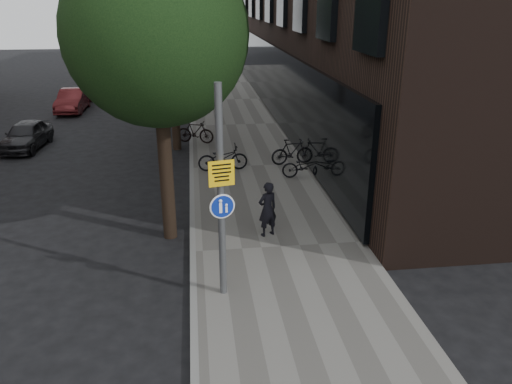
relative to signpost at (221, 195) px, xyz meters
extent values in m
plane|color=black|center=(1.35, -1.38, -2.41)|extent=(120.00, 120.00, 0.00)
cube|color=slate|center=(1.60, 8.62, -2.35)|extent=(4.50, 60.00, 0.12)
cube|color=slate|center=(-0.65, 8.62, -2.34)|extent=(0.15, 60.00, 0.13)
cylinder|color=black|center=(-1.25, 3.12, -0.81)|extent=(0.36, 0.36, 3.20)
sphere|color=black|center=(-1.25, 3.12, 2.89)|extent=(4.40, 4.40, 4.40)
sphere|color=black|center=(-0.85, 3.92, 1.89)|extent=(2.64, 2.64, 2.64)
cylinder|color=black|center=(-1.25, 11.62, -0.81)|extent=(0.36, 0.36, 3.20)
sphere|color=black|center=(-1.25, 11.62, 2.89)|extent=(5.00, 5.00, 5.00)
sphere|color=black|center=(-0.85, 12.42, 1.89)|extent=(3.00, 3.00, 3.00)
cylinder|color=black|center=(-1.25, 20.62, -0.81)|extent=(0.36, 0.36, 3.20)
sphere|color=black|center=(-1.25, 20.62, 2.89)|extent=(5.00, 5.00, 5.00)
sphere|color=black|center=(-0.85, 21.42, 1.89)|extent=(3.00, 3.00, 3.00)
cylinder|color=#595B5E|center=(0.00, 0.00, -0.02)|extent=(0.15, 0.15, 4.53)
cube|color=gold|center=(0.00, 0.00, 0.48)|extent=(0.52, 0.14, 0.52)
cylinder|color=navy|center=(0.00, 0.00, -0.22)|extent=(0.46, 0.11, 0.46)
cylinder|color=white|center=(0.00, 0.00, -0.22)|extent=(0.52, 0.12, 0.52)
imported|color=black|center=(1.35, 2.66, -1.53)|extent=(0.65, 0.55, 1.51)
imported|color=black|center=(3.35, 7.01, -1.86)|extent=(1.71, 0.83, 0.86)
imported|color=black|center=(3.19, 8.62, -1.79)|extent=(1.70, 0.70, 0.99)
imported|color=black|center=(0.51, 8.22, -1.80)|extent=(1.87, 0.76, 0.96)
imported|color=black|center=(-0.45, 12.10, -1.78)|extent=(1.73, 1.02, 1.00)
imported|color=black|center=(-7.66, 12.55, -1.81)|extent=(1.67, 3.57, 1.18)
imported|color=#5A191C|center=(-7.29, 20.10, -1.78)|extent=(1.38, 3.83, 1.26)
imported|color=#1C2133|center=(-6.70, 24.60, -1.80)|extent=(2.11, 4.34, 1.22)
camera|label=1|loc=(-0.46, -9.33, 3.70)|focal=35.00mm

